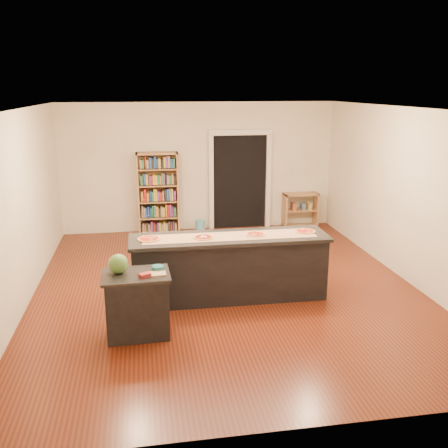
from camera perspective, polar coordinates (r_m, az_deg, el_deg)
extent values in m
cube|color=#F0E4CA|center=(7.64, 0.25, 2.50)|extent=(6.00, 7.00, 2.80)
cube|color=#56200E|center=(8.07, 0.23, -7.22)|extent=(6.00, 7.00, 0.01)
cube|color=white|center=(7.45, 0.26, 13.03)|extent=(6.00, 7.00, 0.01)
cube|color=black|center=(11.23, 1.79, 4.85)|extent=(1.20, 0.02, 2.10)
cube|color=silver|center=(11.08, -1.47, 4.71)|extent=(0.10, 0.08, 2.10)
cube|color=silver|center=(11.33, 5.08, 4.89)|extent=(0.10, 0.08, 2.10)
cube|color=silver|center=(11.03, 1.89, 10.43)|extent=(1.40, 0.08, 0.12)
cube|color=black|center=(7.55, 0.60, -5.11)|extent=(2.87, 0.72, 0.92)
cube|color=black|center=(7.39, 0.61, -1.58)|extent=(2.95, 0.80, 0.05)
cube|color=black|center=(6.56, -9.87, -9.19)|extent=(0.77, 0.55, 0.80)
cube|color=black|center=(6.40, -10.05, -5.78)|extent=(0.85, 0.62, 0.04)
cube|color=tan|center=(10.87, -7.54, 3.48)|extent=(0.88, 0.31, 1.77)
cube|color=tan|center=(11.52, 8.71, 1.60)|extent=(0.78, 0.34, 0.78)
cylinder|color=#57A8C1|center=(10.94, -2.75, -0.28)|extent=(0.21, 0.21, 0.30)
cube|color=#A27C53|center=(7.37, 0.62, -1.40)|extent=(2.56, 0.48, 0.00)
sphere|color=#144214|center=(6.41, -11.98, -4.48)|extent=(0.25, 0.25, 0.25)
cube|color=tan|center=(6.33, -7.78, -5.67)|extent=(0.25, 0.17, 0.02)
cube|color=maroon|center=(6.26, -9.03, -5.80)|extent=(0.16, 0.14, 0.05)
cylinder|color=#195966|center=(6.46, -7.58, -5.00)|extent=(0.15, 0.15, 0.06)
cylinder|color=tan|center=(7.29, -8.56, -1.70)|extent=(0.34, 0.34, 0.02)
cylinder|color=#A5190C|center=(7.28, -8.56, -1.63)|extent=(0.28, 0.28, 0.00)
cylinder|color=tan|center=(7.29, -2.38, -1.54)|extent=(0.31, 0.31, 0.02)
cylinder|color=#A5190C|center=(7.28, -2.38, -1.47)|extent=(0.25, 0.25, 0.00)
cylinder|color=tan|center=(7.44, 3.60, -1.19)|extent=(0.30, 0.30, 0.02)
cylinder|color=#A5190C|center=(7.44, 3.60, -1.12)|extent=(0.24, 0.24, 0.00)
cylinder|color=tan|center=(7.69, 9.25, -0.82)|extent=(0.33, 0.33, 0.02)
cylinder|color=#A5190C|center=(7.68, 9.25, -0.76)|extent=(0.27, 0.27, 0.00)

